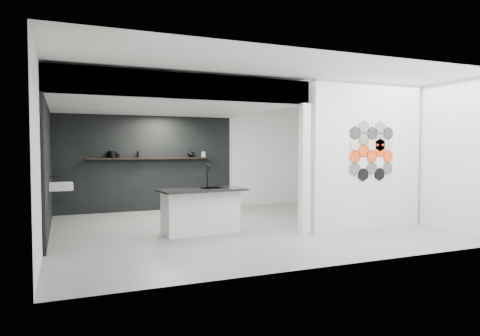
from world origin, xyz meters
name	(u,v)px	position (x,y,z in m)	size (l,w,h in m)	color
floor	(241,228)	(0.00, 0.00, -0.01)	(7.00, 6.00, 0.01)	slate
partition_panel	(368,156)	(2.23, -1.00, 1.40)	(2.45, 0.15, 2.80)	silver
bay_clad_back	(146,163)	(-1.30, 2.97, 1.18)	(4.40, 0.04, 2.35)	black
bay_clad_left	(48,168)	(-3.47, 1.00, 1.18)	(0.04, 4.00, 2.35)	black
bulkhead	(163,99)	(-1.30, 1.00, 2.55)	(4.40, 4.00, 0.40)	silver
corner_column	(304,169)	(0.82, -1.00, 1.18)	(0.16, 0.16, 2.35)	silver
fascia_beam	(189,86)	(-1.30, -0.92, 2.55)	(4.40, 0.16, 0.40)	silver
wall_basin	(61,186)	(-3.24, 0.80, 0.85)	(0.40, 0.60, 0.12)	silver
display_shelf	(151,158)	(-1.20, 2.87, 1.30)	(3.00, 0.15, 0.04)	black
kitchen_island	(201,210)	(-0.90, -0.26, 0.42)	(1.60, 0.81, 1.25)	silver
stockpot	(112,154)	(-2.12, 2.87, 1.40)	(0.20, 0.20, 0.16)	black
kettle	(191,154)	(-0.18, 2.87, 1.39)	(0.17, 0.17, 0.15)	black
glass_bowl	(204,155)	(0.15, 2.87, 1.36)	(0.12, 0.12, 0.09)	gray
glass_vase	(204,154)	(0.15, 2.87, 1.39)	(0.10, 0.10, 0.14)	gray
bottle_dark	(138,155)	(-1.52, 2.87, 1.40)	(0.06, 0.06, 0.15)	black
utensil_cup	(118,156)	(-1.99, 2.87, 1.37)	(0.08, 0.08, 0.10)	black
hex_tile_cluster	(372,151)	(2.26, -1.09, 1.50)	(1.04, 0.02, 1.16)	black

